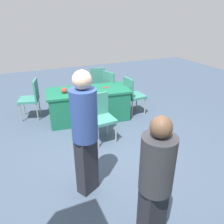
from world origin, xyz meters
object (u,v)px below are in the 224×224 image
at_px(chair_tucked_left, 31,97).
at_px(yarn_ball, 64,90).
at_px(chair_aisle, 101,115).
at_px(chair_back_row, 112,86).
at_px(chair_near_front, 132,94).
at_px(table_foreground, 89,104).
at_px(person_attendee_browsing, 156,180).
at_px(laptop_silver, 83,87).
at_px(scissors_red, 106,87).
at_px(chair_tucked_right, 98,81).
at_px(person_attendee_standing, 85,130).

relative_size(chair_tucked_left, yarn_ball, 7.40).
relative_size(chair_aisle, chair_back_row, 0.97).
bearing_deg(chair_near_front, chair_back_row, -162.52).
relative_size(table_foreground, person_attendee_browsing, 1.26).
relative_size(chair_near_front, yarn_ball, 7.39).
bearing_deg(laptop_silver, chair_aisle, 91.77).
xyz_separation_m(chair_tucked_left, person_attendee_browsing, (-0.85, 3.88, 0.33)).
height_order(chair_near_front, scissors_red, chair_near_front).
height_order(chair_tucked_left, chair_tucked_right, chair_tucked_right).
distance_m(chair_tucked_right, laptop_silver, 1.19).
distance_m(chair_near_front, chair_aisle, 1.41).
bearing_deg(table_foreground, chair_aisle, 86.05).
relative_size(person_attendee_standing, laptop_silver, 5.52).
distance_m(yarn_ball, scissors_red, 0.98).
relative_size(chair_aisle, person_attendee_browsing, 0.60).
xyz_separation_m(chair_near_front, chair_tucked_left, (2.29, -0.78, 0.00)).
height_order(table_foreground, chair_near_front, chair_near_front).
height_order(chair_near_front, person_attendee_standing, person_attendee_standing).
xyz_separation_m(table_foreground, chair_near_front, (-1.08, 0.18, 0.17)).
bearing_deg(person_attendee_browsing, yarn_ball, 83.08).
height_order(table_foreground, chair_tucked_left, chair_tucked_left).
distance_m(person_attendee_standing, person_attendee_browsing, 1.12).
xyz_separation_m(chair_tucked_left, chair_back_row, (-2.04, 0.12, 0.03)).
bearing_deg(chair_tucked_right, laptop_silver, -108.15).
xyz_separation_m(chair_aisle, person_attendee_browsing, (0.30, 2.28, 0.33)).
relative_size(chair_near_front, chair_back_row, 0.97).
xyz_separation_m(chair_tucked_left, laptop_silver, (-1.13, 0.45, 0.23)).
xyz_separation_m(chair_back_row, scissors_red, (0.39, 0.50, 0.17)).
bearing_deg(chair_tucked_left, chair_tucked_right, -60.89).
distance_m(chair_near_front, chair_tucked_left, 2.42).
distance_m(chair_tucked_left, scissors_red, 1.77).
height_order(chair_tucked_right, person_attendee_browsing, person_attendee_browsing).
xyz_separation_m(table_foreground, laptop_silver, (0.08, -0.15, 0.41)).
bearing_deg(yarn_ball, person_attendee_browsing, 93.13).
bearing_deg(chair_aisle, scissors_red, -120.64).
xyz_separation_m(chair_aisle, person_attendee_standing, (0.70, 1.24, 0.46)).
xyz_separation_m(chair_tucked_right, chair_back_row, (-0.18, 0.59, 0.00)).
height_order(table_foreground, laptop_silver, laptop_silver).
distance_m(chair_aisle, laptop_silver, 1.17).
xyz_separation_m(chair_tucked_left, scissors_red, (-1.65, 0.62, 0.20)).
relative_size(chair_near_front, person_attendee_browsing, 0.60).
bearing_deg(chair_back_row, scissors_red, -56.68).
bearing_deg(chair_back_row, person_attendee_browsing, -36.39).
relative_size(chair_near_front, chair_tucked_right, 0.97).
bearing_deg(person_attendee_standing, chair_back_row, 32.02).
xyz_separation_m(chair_near_front, person_attendee_standing, (1.85, 2.06, 0.46)).
relative_size(chair_near_front, laptop_silver, 2.93).
distance_m(chair_aisle, scissors_red, 1.11).
xyz_separation_m(chair_back_row, yarn_ball, (1.37, 0.48, 0.23)).
relative_size(chair_near_front, chair_tucked_left, 1.00).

